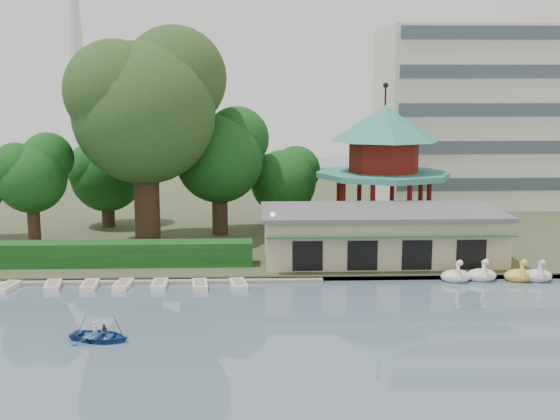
{
  "coord_description": "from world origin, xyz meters",
  "views": [
    {
      "loc": [
        0.19,
        -31.4,
        13.49
      ],
      "look_at": [
        2.0,
        18.0,
        5.0
      ],
      "focal_mm": 45.0,
      "sensor_mm": 36.0,
      "label": 1
    }
  ],
  "objects_px": {
    "rowboat_with_passengers": "(100,332)",
    "big_tree": "(146,102)",
    "pavilion": "(384,157)",
    "boathouse": "(380,234)",
    "dock": "(83,281)"
  },
  "relations": [
    {
      "from": "boathouse",
      "to": "rowboat_with_passengers",
      "type": "bearing_deg",
      "value": -137.8
    },
    {
      "from": "rowboat_with_passengers",
      "to": "big_tree",
      "type": "bearing_deg",
      "value": 91.38
    },
    {
      "from": "boathouse",
      "to": "big_tree",
      "type": "distance_m",
      "value": 22.28
    },
    {
      "from": "pavilion",
      "to": "big_tree",
      "type": "bearing_deg",
      "value": -169.65
    },
    {
      "from": "big_tree",
      "to": "rowboat_with_passengers",
      "type": "distance_m",
      "value": 25.79
    },
    {
      "from": "boathouse",
      "to": "big_tree",
      "type": "relative_size",
      "value": 1.0
    },
    {
      "from": "dock",
      "to": "rowboat_with_passengers",
      "type": "distance_m",
      "value": 12.38
    },
    {
      "from": "boathouse",
      "to": "dock",
      "type": "bearing_deg",
      "value": -167.76
    },
    {
      "from": "dock",
      "to": "boathouse",
      "type": "distance_m",
      "value": 22.62
    },
    {
      "from": "boathouse",
      "to": "pavilion",
      "type": "bearing_deg",
      "value": 78.72
    },
    {
      "from": "dock",
      "to": "rowboat_with_passengers",
      "type": "bearing_deg",
      "value": -72.54
    },
    {
      "from": "pavilion",
      "to": "dock",
      "type": "bearing_deg",
      "value": -148.34
    },
    {
      "from": "dock",
      "to": "big_tree",
      "type": "relative_size",
      "value": 1.83
    },
    {
      "from": "pavilion",
      "to": "boathouse",
      "type": "bearing_deg",
      "value": -101.28
    },
    {
      "from": "dock",
      "to": "rowboat_with_passengers",
      "type": "relative_size",
      "value": 6.4
    }
  ]
}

